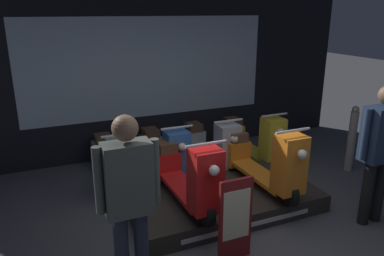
% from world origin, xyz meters
% --- Properties ---
extents(ground_plane, '(30.00, 30.00, 0.00)m').
position_xyz_m(ground_plane, '(0.00, 0.00, 0.00)').
color(ground_plane, '#4C4C51').
extents(shop_wall_back, '(7.80, 0.09, 3.20)m').
position_xyz_m(shop_wall_back, '(0.00, 3.22, 1.60)').
color(shop_wall_back, black).
rests_on(shop_wall_back, ground_plane).
extents(display_platform, '(2.44, 1.36, 0.23)m').
position_xyz_m(display_platform, '(0.24, 0.90, 0.12)').
color(display_platform, '#2D2823').
rests_on(display_platform, ground_plane).
extents(scooter_display_left, '(0.46, 1.70, 0.97)m').
position_xyz_m(scooter_display_left, '(-0.31, 0.84, 0.60)').
color(scooter_display_left, black).
rests_on(scooter_display_left, display_platform).
extents(scooter_display_right, '(0.46, 1.70, 0.97)m').
position_xyz_m(scooter_display_right, '(0.79, 0.84, 0.60)').
color(scooter_display_right, black).
rests_on(scooter_display_right, display_platform).
extents(scooter_backrow_0, '(0.46, 1.70, 0.97)m').
position_xyz_m(scooter_backrow_0, '(-0.93, 2.17, 0.37)').
color(scooter_backrow_0, black).
rests_on(scooter_backrow_0, ground_plane).
extents(scooter_backrow_1, '(0.46, 1.70, 0.97)m').
position_xyz_m(scooter_backrow_1, '(-0.12, 2.17, 0.37)').
color(scooter_backrow_1, black).
rests_on(scooter_backrow_1, ground_plane).
extents(scooter_backrow_2, '(0.46, 1.70, 0.97)m').
position_xyz_m(scooter_backrow_2, '(0.69, 2.17, 0.37)').
color(scooter_backrow_2, black).
rests_on(scooter_backrow_2, ground_plane).
extents(scooter_backrow_3, '(0.46, 1.70, 0.97)m').
position_xyz_m(scooter_backrow_3, '(1.50, 2.17, 0.37)').
color(scooter_backrow_3, black).
rests_on(scooter_backrow_3, ground_plane).
extents(person_left_browsing, '(0.57, 0.23, 1.70)m').
position_xyz_m(person_left_browsing, '(-1.24, -0.14, 1.00)').
color(person_left_browsing, '#232838').
rests_on(person_left_browsing, ground_plane).
extents(person_right_browsing, '(0.61, 0.25, 1.71)m').
position_xyz_m(person_right_browsing, '(1.74, -0.14, 1.02)').
color(person_right_browsing, black).
rests_on(person_right_browsing, ground_plane).
extents(price_sign_board, '(0.37, 0.04, 0.91)m').
position_xyz_m(price_sign_board, '(-0.15, -0.10, 0.46)').
color(price_sign_board, maroon).
rests_on(price_sign_board, ground_plane).
extents(street_bollard, '(0.12, 0.12, 1.08)m').
position_xyz_m(street_bollard, '(2.68, 1.14, 0.54)').
color(street_bollard, gray).
rests_on(street_bollard, ground_plane).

